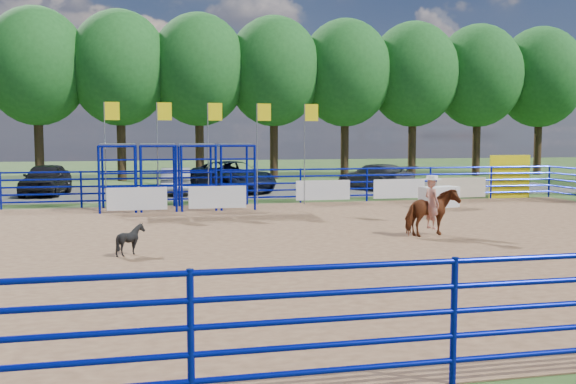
# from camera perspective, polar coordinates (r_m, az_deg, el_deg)

# --- Properties ---
(ground) EXTENTS (120.00, 120.00, 0.00)m
(ground) POSITION_cam_1_polar(r_m,az_deg,el_deg) (17.22, -0.81, -4.63)
(ground) COLOR #345120
(ground) RESTS_ON ground
(arena_dirt) EXTENTS (30.00, 20.00, 0.02)m
(arena_dirt) POSITION_cam_1_polar(r_m,az_deg,el_deg) (17.22, -0.81, -4.59)
(arena_dirt) COLOR #856142
(arena_dirt) RESTS_ON ground
(gravel_strip) EXTENTS (40.00, 10.00, 0.01)m
(gravel_strip) POSITION_cam_1_polar(r_m,az_deg,el_deg) (33.93, -6.60, 0.11)
(gravel_strip) COLOR slate
(gravel_strip) RESTS_ON ground
(announcer_table) EXTENTS (1.69, 1.11, 0.83)m
(announcer_table) POSITION_cam_1_polar(r_m,az_deg,el_deg) (26.50, 13.27, -0.43)
(announcer_table) COLOR silver
(announcer_table) RESTS_ON arena_dirt
(horse_and_rider) EXTENTS (1.74, 1.14, 2.46)m
(horse_and_rider) POSITION_cam_1_polar(r_m,az_deg,el_deg) (18.77, 12.65, -1.29)
(horse_and_rider) COLOR brown
(horse_and_rider) RESTS_ON arena_dirt
(calf) EXTENTS (0.70, 0.62, 0.75)m
(calf) POSITION_cam_1_polar(r_m,az_deg,el_deg) (15.92, -13.81, -4.12)
(calf) COLOR black
(calf) RESTS_ON arena_dirt
(car_a) EXTENTS (2.22, 4.70, 1.55)m
(car_a) POSITION_cam_1_polar(r_m,az_deg,el_deg) (33.37, -20.72, 1.08)
(car_a) COLOR black
(car_a) RESTS_ON gravel_strip
(car_b) EXTENTS (1.63, 4.06, 1.31)m
(car_b) POSITION_cam_1_polar(r_m,az_deg,el_deg) (32.28, -9.90, 0.99)
(car_b) COLOR gray
(car_b) RESTS_ON gravel_strip
(car_c) EXTENTS (4.53, 6.24, 1.58)m
(car_c) POSITION_cam_1_polar(r_m,az_deg,el_deg) (33.17, -5.00, 1.38)
(car_c) COLOR black
(car_c) RESTS_ON gravel_strip
(car_d) EXTENTS (3.75, 5.13, 1.38)m
(car_d) POSITION_cam_1_polar(r_m,az_deg,el_deg) (34.87, 7.73, 1.37)
(car_d) COLOR #575759
(car_d) RESTS_ON gravel_strip
(perimeter_fence) EXTENTS (30.10, 20.10, 1.50)m
(perimeter_fence) POSITION_cam_1_polar(r_m,az_deg,el_deg) (17.11, -0.82, -2.15)
(perimeter_fence) COLOR #07129B
(perimeter_fence) RESTS_ON ground
(chute_assembly) EXTENTS (19.32, 2.41, 4.20)m
(chute_assembly) POSITION_cam_1_polar(r_m,az_deg,el_deg) (25.57, -9.00, 1.31)
(chute_assembly) COLOR #07129B
(chute_assembly) RESTS_ON ground
(treeline) EXTENTS (56.40, 6.40, 11.24)m
(treeline) POSITION_cam_1_polar(r_m,az_deg,el_deg) (43.02, -7.95, 11.16)
(treeline) COLOR #3F2B19
(treeline) RESTS_ON ground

